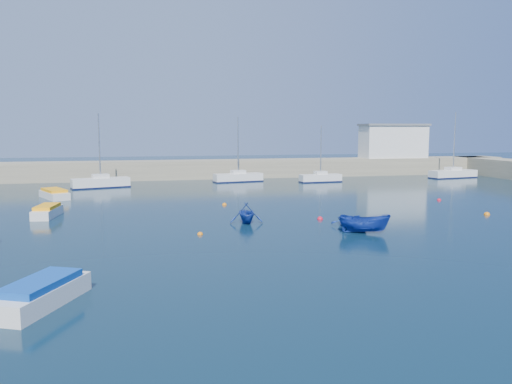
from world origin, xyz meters
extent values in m
plane|color=#0B2231|center=(0.00, 0.00, 0.00)|extent=(220.00, 220.00, 0.00)
cube|color=gray|center=(0.00, 46.00, 1.30)|extent=(96.00, 4.50, 2.60)
cube|color=silver|center=(30.00, 46.00, 5.10)|extent=(10.00, 4.00, 5.00)
cube|color=silver|center=(-13.43, 36.71, 0.59)|extent=(6.98, 3.69, 1.17)
cylinder|color=#B7BABC|center=(-13.43, 36.71, 5.04)|extent=(0.17, 0.17, 7.73)
cube|color=silver|center=(4.10, 40.02, 0.56)|extent=(6.82, 2.95, 1.11)
cylinder|color=#B7BABC|center=(4.10, 40.02, 4.91)|extent=(0.16, 0.16, 7.59)
cube|color=silver|center=(14.79, 37.13, 0.52)|extent=(5.75, 2.02, 1.04)
cylinder|color=#B7BABC|center=(14.79, 37.13, 4.29)|extent=(0.15, 0.15, 6.49)
cube|color=silver|center=(35.74, 38.54, 0.56)|extent=(7.52, 3.13, 1.12)
cylinder|color=#B7BABC|center=(35.74, 38.54, 5.32)|extent=(0.16, 0.16, 8.39)
cube|color=silver|center=(-15.95, 16.26, 0.36)|extent=(1.89, 4.14, 0.71)
cube|color=#FF9E0E|center=(-15.95, 16.26, 0.85)|extent=(1.70, 3.14, 0.27)
cube|color=silver|center=(-17.27, 27.75, 0.36)|extent=(3.63, 5.10, 0.73)
cube|color=#FF9E0E|center=(-17.27, 27.75, 0.86)|extent=(3.03, 3.97, 0.27)
cube|color=silver|center=(-12.41, -5.40, 0.39)|extent=(3.41, 4.88, 0.79)
cube|color=#0E419B|center=(-12.41, -5.40, 0.94)|extent=(2.86, 3.80, 0.29)
imported|color=navy|center=(6.19, 6.75, 0.37)|extent=(2.55, 3.57, 0.74)
imported|color=navy|center=(-0.92, 10.27, 0.75)|extent=(2.73, 3.08, 1.51)
imported|color=navy|center=(6.08, 4.74, 0.65)|extent=(3.61, 2.60, 1.31)
sphere|color=orange|center=(-4.78, 6.73, 0.00)|extent=(0.39, 0.39, 0.39)
sphere|color=red|center=(4.98, 10.40, 0.00)|extent=(0.46, 0.46, 0.46)
sphere|color=orange|center=(19.06, 9.33, 0.00)|extent=(0.49, 0.49, 0.49)
sphere|color=orange|center=(-1.10, 19.43, 0.00)|extent=(0.43, 0.43, 0.43)
sphere|color=red|center=(20.13, 17.79, 0.00)|extent=(0.40, 0.40, 0.40)
camera|label=1|loc=(-8.34, -25.83, 6.90)|focal=35.00mm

